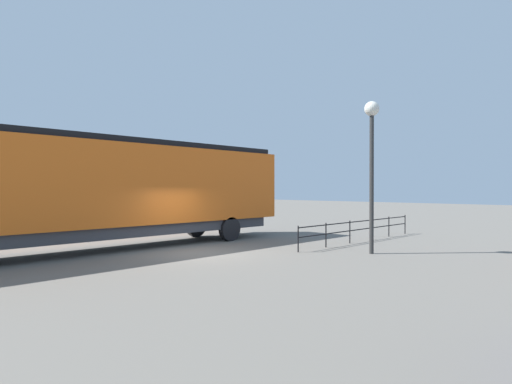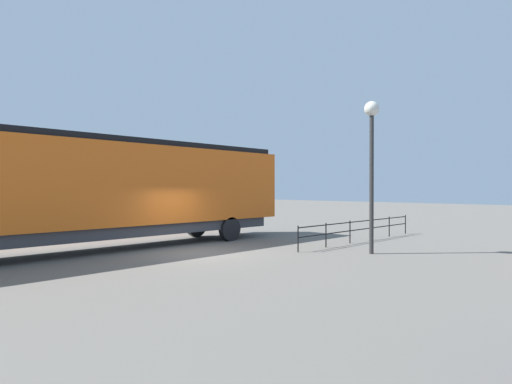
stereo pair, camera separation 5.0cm
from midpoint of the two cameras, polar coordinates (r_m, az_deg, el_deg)
ground_plane at (r=16.44m, az=-7.72°, el=-8.01°), size 120.00×120.00×0.00m
locomotive at (r=18.10m, az=-17.25°, el=0.50°), size 2.80×16.41×4.39m
lamp_post at (r=16.53m, az=15.04°, el=6.43°), size 0.55×0.55×5.65m
platform_fence at (r=20.20m, az=13.67°, el=-4.55°), size 0.05×9.21×1.01m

